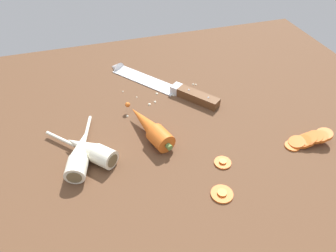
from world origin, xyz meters
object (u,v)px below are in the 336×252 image
Objects in this scene: whole_carrot at (150,128)px; parsnip_front at (89,150)px; carrot_slice_stray_mid at (222,193)px; chefs_knife at (158,83)px; parsnip_mid_left at (80,154)px; carrot_slice_stray_near at (223,162)px; carrot_slice_stack at (308,139)px.

parsnip_front is at bearing -167.85° from whole_carrot.
chefs_knife is at bearing 92.41° from carrot_slice_stray_mid.
parsnip_mid_left reaches higher than carrot_slice_stray_mid.
parsnip_front is at bearing 159.30° from carrot_slice_stray_near.
carrot_slice_stack is at bearing -0.21° from carrot_slice_stray_near.
whole_carrot is 0.95× the size of parsnip_mid_left.
whole_carrot is 13.62cm from parsnip_front.
carrot_slice_stray_near is at bearing -46.40° from whole_carrot.
parsnip_mid_left is 28.47cm from carrot_slice_stray_near.
parsnip_front is at bearing 16.46° from parsnip_mid_left.
whole_carrot is 33.73cm from carrot_slice_stack.
parsnip_front is 1.44× the size of carrot_slice_stack.
carrot_slice_stack is at bearing -12.07° from parsnip_front.
whole_carrot is 4.24× the size of carrot_slice_stray_mid.
whole_carrot is (-6.87, -18.21, 1.45)cm from chefs_knife.
chefs_knife reaches higher than carrot_slice_stray_near.
whole_carrot is 15.61cm from parsnip_mid_left.
parsnip_mid_left reaches higher than carrot_slice_stack.
carrot_slice_stack is at bearing -10.92° from parsnip_mid_left.
carrot_slice_stray_mid is (21.77, -16.44, -1.62)cm from parsnip_front.
carrot_slice_stack is at bearing -21.60° from whole_carrot.
chefs_knife is 30.96cm from parsnip_mid_left.
carrot_slice_stray_mid is at bearing -115.37° from carrot_slice_stray_near.
carrot_slice_stack is 23.93cm from carrot_slice_stray_mid.
carrot_slice_stray_mid is (23.68, -15.87, -1.62)cm from parsnip_mid_left.
parsnip_mid_left is 1.80× the size of carrot_slice_stack.
whole_carrot reaches higher than carrot_slice_stack.
chefs_knife is 1.60× the size of parsnip_mid_left.
parsnip_front is at bearing -133.77° from chefs_knife.
chefs_knife is 30.94cm from carrot_slice_stray_near.
whole_carrot is at bearing -110.67° from chefs_knife.
parsnip_front is 1.99cm from parsnip_mid_left.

